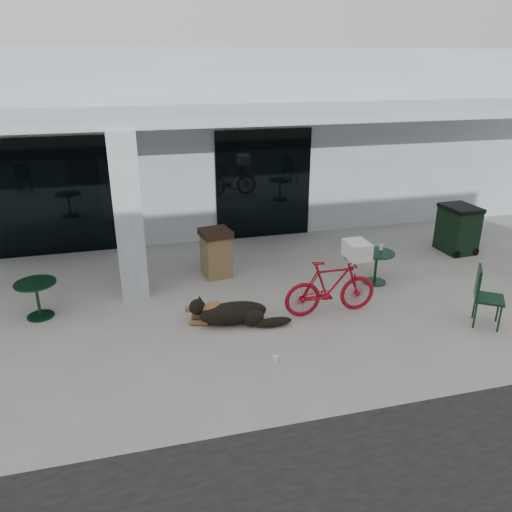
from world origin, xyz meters
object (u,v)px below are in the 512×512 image
object	(u,v)px
bicycle	(331,287)
cafe_chair_far_a	(489,298)
cafe_table_near	(38,300)
cafe_table_far	(376,268)
trash_receptacle	(216,253)
wheeled_bin	(458,229)
dog	(233,312)

from	to	relation	value
bicycle	cafe_chair_far_a	size ratio (longest dim) A/B	1.65
cafe_table_near	cafe_table_far	bearing A→B (deg)	-1.45
cafe_table_near	trash_receptacle	xyz separation A→B (m)	(3.36, 1.00, 0.17)
bicycle	cafe_table_near	distance (m)	5.16
bicycle	wheeled_bin	bearing A→B (deg)	-62.51
cafe_table_far	bicycle	bearing A→B (deg)	-144.64
cafe_chair_far_a	wheeled_bin	world-z (taller)	wheeled_bin
bicycle	wheeled_bin	xyz separation A→B (m)	(4.08, 2.15, 0.04)
cafe_chair_far_a	trash_receptacle	world-z (taller)	cafe_chair_far_a
dog	wheeled_bin	world-z (taller)	wheeled_bin
cafe_table_near	wheeled_bin	distance (m)	9.16
cafe_table_far	wheeled_bin	size ratio (longest dim) A/B	0.64
cafe_chair_far_a	cafe_table_far	bearing A→B (deg)	61.75
bicycle	dog	xyz separation A→B (m)	(-1.75, 0.05, -0.29)
wheeled_bin	trash_receptacle	bearing A→B (deg)	176.32
cafe_table_far	wheeled_bin	bearing A→B (deg)	23.44
cafe_table_near	cafe_chair_far_a	distance (m)	7.78
dog	cafe_table_near	size ratio (longest dim) A/B	1.91
dog	trash_receptacle	world-z (taller)	trash_receptacle
bicycle	cafe_chair_far_a	world-z (taller)	cafe_chair_far_a
cafe_table_far	cafe_chair_far_a	world-z (taller)	cafe_chair_far_a
cafe_table_far	cafe_table_near	bearing A→B (deg)	178.55
bicycle	cafe_table_far	size ratio (longest dim) A/B	2.41
trash_receptacle	wheeled_bin	xyz separation A→B (m)	(5.74, 0.00, 0.05)
bicycle	cafe_table_far	bearing A→B (deg)	-54.99
cafe_table_near	wheeled_bin	size ratio (longest dim) A/B	0.64
cafe_table_near	bicycle	bearing A→B (deg)	-12.92
trash_receptacle	wheeled_bin	distance (m)	5.74
bicycle	dog	bearing A→B (deg)	87.95
dog	trash_receptacle	xyz separation A→B (m)	(0.09, 2.10, 0.28)
dog	trash_receptacle	distance (m)	2.12
bicycle	cafe_table_near	size ratio (longest dim) A/B	2.40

